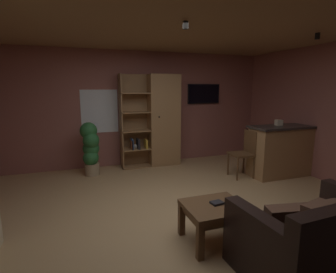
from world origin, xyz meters
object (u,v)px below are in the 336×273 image
coffee_table (214,212)px  table_book_0 (217,203)px  tissue_box (279,123)px  bookshelf_cabinet (160,121)px  kitchen_bar_counter (286,150)px  leather_couch (318,242)px  dining_chair (245,150)px  wall_mounted_tv (204,94)px  potted_floor_plant (91,147)px

coffee_table → table_book_0: 0.11m
table_book_0 → tissue_box: bearing=36.2°
bookshelf_cabinet → tissue_box: bearing=-35.6°
kitchen_bar_counter → leather_couch: size_ratio=1.00×
tissue_box → dining_chair: (-0.70, 0.08, -0.53)m
tissue_box → wall_mounted_tv: 1.94m
tissue_box → coffee_table: 3.03m
bookshelf_cabinet → wall_mounted_tv: (1.19, 0.21, 0.59)m
tissue_box → potted_floor_plant: size_ratio=0.11×
tissue_box → potted_floor_plant: bearing=162.0°
bookshelf_cabinet → leather_couch: (0.33, -3.95, -0.71)m
tissue_box → coffee_table: tissue_box is taller
dining_chair → wall_mounted_tv: wall_mounted_tv is taller
kitchen_bar_counter → table_book_0: size_ratio=11.19×
leather_couch → potted_floor_plant: 4.12m
tissue_box → dining_chair: bearing=173.7°
coffee_table → table_book_0: bearing=22.9°
potted_floor_plant → table_book_0: bearing=-66.9°
wall_mounted_tv → table_book_0: bearing=-114.1°
leather_couch → coffee_table: (-0.69, 0.76, 0.06)m
bookshelf_cabinet → potted_floor_plant: (-1.55, -0.29, -0.42)m
potted_floor_plant → kitchen_bar_counter: bearing=-18.8°
bookshelf_cabinet → dining_chair: 1.97m
coffee_table → wall_mounted_tv: bearing=65.5°
kitchen_bar_counter → wall_mounted_tv: 2.29m
leather_couch → wall_mounted_tv: size_ratio=1.85×
table_book_0 → kitchen_bar_counter: bearing=33.1°
tissue_box → wall_mounted_tv: size_ratio=0.14×
tissue_box → potted_floor_plant: tissue_box is taller
table_book_0 → wall_mounted_tv: 3.87m
leather_couch → wall_mounted_tv: 4.44m
wall_mounted_tv → kitchen_bar_counter: bearing=-61.0°
potted_floor_plant → wall_mounted_tv: bearing=10.3°
bookshelf_cabinet → leather_couch: 4.02m
coffee_table → potted_floor_plant: bearing=112.3°
bookshelf_cabinet → table_book_0: 3.23m
table_book_0 → bookshelf_cabinet: bearing=84.2°
kitchen_bar_counter → wall_mounted_tv: bearing=119.0°
tissue_box → leather_couch: tissue_box is taller
coffee_table → bookshelf_cabinet: bearing=83.6°
leather_couch → wall_mounted_tv: bearing=78.4°
kitchen_bar_counter → table_book_0: (-2.48, -1.62, -0.05)m
kitchen_bar_counter → dining_chair: size_ratio=1.66×
table_book_0 → coffee_table: bearing=-157.1°
wall_mounted_tv → dining_chair: bearing=-85.0°
bookshelf_cabinet → coffee_table: (-0.36, -3.18, -0.65)m
bookshelf_cabinet → kitchen_bar_counter: (2.16, -1.55, -0.50)m
table_book_0 → potted_floor_plant: potted_floor_plant is taller
tissue_box → leather_couch: size_ratio=0.08×
bookshelf_cabinet → potted_floor_plant: size_ratio=1.90×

